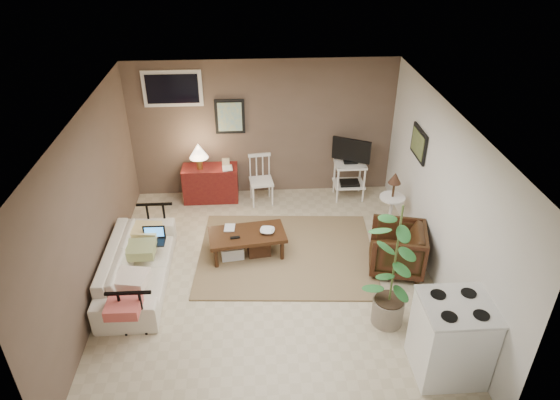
{
  "coord_description": "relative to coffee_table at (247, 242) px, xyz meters",
  "views": [
    {
      "loc": [
        -0.21,
        -5.45,
        4.51
      ],
      "look_at": [
        0.16,
        0.35,
        1.06
      ],
      "focal_mm": 32.0,
      "sensor_mm": 36.0,
      "label": 1
    }
  ],
  "objects": [
    {
      "name": "coffee_table",
      "position": [
        0.0,
        0.0,
        0.0
      ],
      "size": [
        1.17,
        0.71,
        0.42
      ],
      "color": "#3D2510",
      "rests_on": "floor"
    },
    {
      "name": "armchair",
      "position": [
        2.11,
        -0.44,
        0.14
      ],
      "size": [
        0.84,
        0.87,
        0.76
      ],
      "primitive_type": "imported",
      "rotation": [
        0.0,
        0.0,
        -1.81
      ],
      "color": "#32180E",
      "rests_on": "floor"
    },
    {
      "name": "rug",
      "position": [
        0.58,
        -0.02,
        -0.22
      ],
      "size": [
        2.72,
        2.24,
        0.02
      ],
      "primitive_type": "cube",
      "rotation": [
        0.0,
        0.0,
        -0.07
      ],
      "color": "#8D6F52",
      "rests_on": "floor"
    },
    {
      "name": "red_console",
      "position": [
        -0.63,
        1.69,
        0.14
      ],
      "size": [
        0.94,
        0.42,
        1.09
      ],
      "color": "maroon",
      "rests_on": "floor"
    },
    {
      "name": "sofa",
      "position": [
        -1.48,
        -0.52,
        0.16
      ],
      "size": [
        0.59,
        2.02,
        0.79
      ],
      "primitive_type": "imported",
      "rotation": [
        0.0,
        0.0,
        1.57
      ],
      "color": "white",
      "rests_on": "floor"
    },
    {
      "name": "floor",
      "position": [
        0.32,
        -0.55,
        -0.23
      ],
      "size": [
        5.0,
        5.0,
        0.0
      ],
      "primitive_type": "plane",
      "color": "#C1B293",
      "rests_on": "ground"
    },
    {
      "name": "sofa_end_rails",
      "position": [
        -1.36,
        -0.52,
        0.11
      ],
      "size": [
        0.54,
        2.01,
        0.68
      ],
      "primitive_type": null,
      "color": "black",
      "rests_on": "floor"
    },
    {
      "name": "laptop",
      "position": [
        -1.29,
        -0.18,
        0.28
      ],
      "size": [
        0.31,
        0.23,
        0.21
      ],
      "color": "black",
      "rests_on": "sofa"
    },
    {
      "name": "side_table",
      "position": [
        2.26,
        0.51,
        0.42
      ],
      "size": [
        0.39,
        0.39,
        1.05
      ],
      "color": "white",
      "rests_on": "floor"
    },
    {
      "name": "sofa_pillows",
      "position": [
        -1.43,
        -0.76,
        0.25
      ],
      "size": [
        0.39,
        1.92,
        0.14
      ],
      "primitive_type": null,
      "color": "beige",
      "rests_on": "sofa"
    },
    {
      "name": "window",
      "position": [
        -1.13,
        1.93,
        1.72
      ],
      "size": [
        0.96,
        0.03,
        0.6
      ],
      "primitive_type": "cube",
      "color": "white"
    },
    {
      "name": "book_console",
      "position": [
        -0.39,
        1.61,
        0.51
      ],
      "size": [
        0.17,
        0.04,
        0.23
      ],
      "primitive_type": "imported",
      "rotation": [
        0.0,
        0.0,
        0.09
      ],
      "color": "#3D2510",
      "rests_on": "red_console"
    },
    {
      "name": "tv_stand",
      "position": [
        1.81,
        1.61,
        0.36
      ],
      "size": [
        0.61,
        0.43,
        1.12
      ],
      "color": "white",
      "rests_on": "floor"
    },
    {
      "name": "book_table",
      "position": [
        -0.32,
        0.15,
        0.27
      ],
      "size": [
        0.15,
        0.03,
        0.21
      ],
      "primitive_type": "imported",
      "rotation": [
        0.0,
        0.0,
        -0.07
      ],
      "color": "#3D2510",
      "rests_on": "coffee_table"
    },
    {
      "name": "art_back",
      "position": [
        -0.23,
        1.93,
        1.22
      ],
      "size": [
        0.5,
        0.03,
        0.6
      ],
      "primitive_type": "cube",
      "color": "black"
    },
    {
      "name": "stove",
      "position": [
        2.2,
        -2.26,
        0.25
      ],
      "size": [
        0.74,
        0.69,
        0.97
      ],
      "color": "white",
      "rests_on": "floor"
    },
    {
      "name": "potted_plant",
      "position": [
        1.73,
        -1.48,
        0.69
      ],
      "size": [
        0.43,
        0.43,
        1.73
      ],
      "color": "gray",
      "rests_on": "floor"
    },
    {
      "name": "art_right",
      "position": [
        2.54,
        0.5,
        1.29
      ],
      "size": [
        0.03,
        0.6,
        0.45
      ],
      "primitive_type": "cube",
      "color": "black"
    },
    {
      "name": "spindle_chair",
      "position": [
        0.26,
        1.56,
        0.17
      ],
      "size": [
        0.43,
        0.43,
        0.85
      ],
      "color": "white",
      "rests_on": "floor"
    },
    {
      "name": "bowl",
      "position": [
        0.31,
        0.0,
        0.27
      ],
      "size": [
        0.22,
        0.08,
        0.21
      ],
      "primitive_type": "imported",
      "rotation": [
        0.0,
        0.0,
        -0.16
      ],
      "color": "#3D2510",
      "rests_on": "coffee_table"
    }
  ]
}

